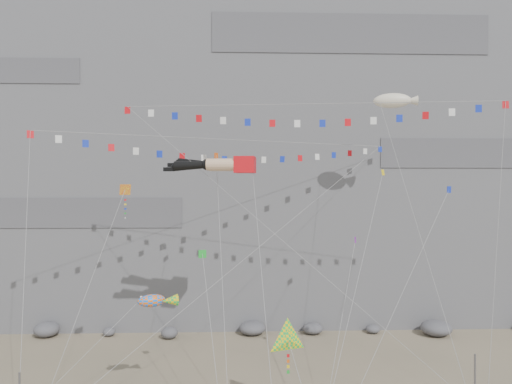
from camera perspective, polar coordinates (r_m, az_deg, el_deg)
cliff at (r=64.76m, az=-0.82°, el=9.89°), size 80.00×28.00×50.00m
talus_boulders at (r=50.91m, az=-0.41°, el=-15.33°), size 60.00×3.00×1.20m
legs_kite at (r=37.11m, az=-4.11°, el=3.09°), size 7.59×14.80×20.88m
flag_banner_upper at (r=42.26m, az=-2.48°, el=5.96°), size 28.62×20.73×26.18m
flag_banner_lower at (r=38.13m, az=6.20°, el=9.94°), size 27.95×8.48×24.08m
harlequin_kite at (r=35.60m, az=-14.78°, el=0.12°), size 4.78×7.55×16.31m
fish_windsock at (r=34.16m, az=-11.88°, el=-12.09°), size 9.78×4.92×11.39m
delta_kite at (r=32.12m, az=3.71°, el=-16.51°), size 2.84×6.84×8.07m
blimp_windsock at (r=45.20m, az=15.31°, el=9.98°), size 4.31×13.35×25.17m
small_kite_a at (r=39.22m, az=-4.54°, el=3.43°), size 1.95×14.79×22.20m
small_kite_b at (r=37.25m, az=11.21°, el=-5.84°), size 4.78×9.88×14.78m
small_kite_c at (r=33.47m, az=-6.12°, el=-7.31°), size 2.39×8.10×12.68m
small_kite_d at (r=39.68m, az=14.17°, el=1.56°), size 7.88×13.20×21.38m
small_kite_e at (r=36.22m, az=20.94°, el=-0.36°), size 9.96×7.17×18.37m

